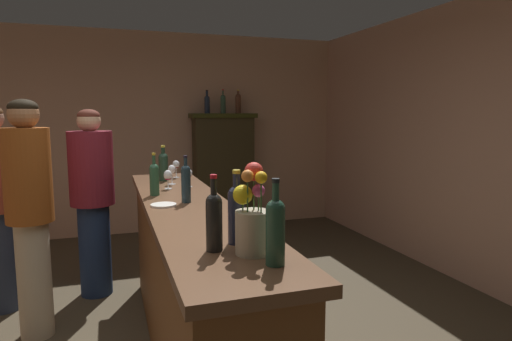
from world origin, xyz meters
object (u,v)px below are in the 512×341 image
Objects in this scene: wine_bottle_merlot at (186,182)px; wine_glass_mid at (176,166)px; wine_bottle_syrah at (237,211)px; display_bottle_center at (238,102)px; bar_counter at (190,284)px; display_bottle_left at (207,103)px; wine_glass_front at (188,174)px; display_bottle_midleft at (223,103)px; wine_bottle_malbec at (214,219)px; display_cabinet at (223,170)px; wine_glass_spare at (168,176)px; wine_bottle_pinot at (275,228)px; wine_bottle_riesling at (154,178)px; flower_arrangement at (252,219)px; cheese_plate at (164,205)px; patron_near_entrance at (30,207)px; patron_in_navy at (92,195)px; wine_bottle_rose at (163,165)px; wine_glass_rear at (172,170)px.

wine_glass_mid is at bearing 84.95° from wine_bottle_merlot.
display_bottle_center is at bearing 73.66° from wine_bottle_syrah.
bar_counter is 3.62m from display_bottle_center.
display_bottle_left is (0.82, 3.17, 1.22)m from bar_counter.
display_bottle_midleft is (0.92, 2.51, 0.60)m from wine_glass_front.
display_bottle_center reaches higher than wine_bottle_merlot.
bar_counter is 1.17m from wine_bottle_malbec.
display_cabinet is at bearing 75.21° from wine_bottle_malbec.
wine_glass_spare is at bearing 89.57° from wine_bottle_malbec.
display_bottle_midleft reaches higher than wine_bottle_pinot.
display_bottle_left is (0.70, 2.51, 0.60)m from wine_glass_front.
wine_bottle_pinot reaches higher than wine_glass_front.
wine_bottle_riesling is at bearing -136.46° from wine_glass_front.
bar_counter is 7.82× the size of flower_arrangement.
wine_bottle_pinot is 1.86m from wine_glass_front.
bar_counter is 1.25m from flower_arrangement.
wine_bottle_syrah is 0.93m from cheese_plate.
bar_counter is at bearing -88.24° from wine_bottle_merlot.
bar_counter is 1.31m from patron_near_entrance.
bar_counter is 8.83× the size of wine_bottle_pinot.
wine_bottle_pinot is at bearing -30.98° from patron_in_navy.
patron_in_navy is (-0.70, 2.43, -0.29)m from flower_arrangement.
bar_counter is 9.64× the size of wine_bottle_merlot.
wine_bottle_rose is 1.95× the size of wine_glass_mid.
wine_bottle_pinot is at bearing -101.77° from display_cabinet.
wine_glass_spare is 1.67m from flower_arrangement.
wine_glass_mid is at bearing -115.21° from display_cabinet.
wine_bottle_riesling is (-0.11, 1.35, -0.01)m from wine_bottle_malbec.
wine_bottle_syrah is 0.14m from wine_bottle_malbec.
display_bottle_left is at bearing 94.49° from patron_in_navy.
wine_bottle_pinot is 4.55m from display_bottle_center.
patron_near_entrance reaches higher than wine_glass_front.
wine_bottle_merlot is 0.94× the size of display_bottle_center.
wine_bottle_merlot is 0.21m from cheese_plate.
flower_arrangement is (0.14, -0.08, 0.01)m from wine_bottle_malbec.
wine_glass_front is 1.06m from patron_in_navy.
wine_bottle_rose is at bearing 111.01° from wine_glass_front.
patron_in_navy is at bearing 114.23° from wine_bottle_riesling.
display_bottle_midleft is 2.58m from patron_in_navy.
display_bottle_midleft is at bearing 75.15° from wine_bottle_malbec.
flower_arrangement is (-0.02, -2.23, 0.03)m from wine_glass_mid.
wine_glass_mid is at bearing 49.58° from patron_near_entrance.
bar_counter is at bearing 94.34° from flower_arrangement.
bar_counter is 18.56× the size of wine_glass_rear.
wine_bottle_riesling is 0.96× the size of display_bottle_left.
wine_bottle_rose is at bearing -116.55° from display_bottle_midleft.
wine_glass_front is 0.38× the size of flower_arrangement.
wine_glass_mid is 0.78m from patron_in_navy.
display_bottle_left reaches higher than cheese_plate.
display_bottle_midleft is at bearing 78.17° from wine_bottle_pinot.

